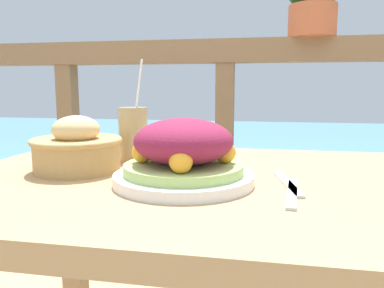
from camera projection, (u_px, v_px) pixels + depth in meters
patio_table at (187, 231)px, 0.78m from camera, size 0.97×0.72×0.75m
railing_fence at (225, 130)px, 1.51m from camera, size 2.80×0.08×1.11m
sea_backdrop at (247, 156)px, 4.02m from camera, size 12.00×4.00×0.39m
salad_plate at (184, 156)px, 0.69m from camera, size 0.26×0.26×0.12m
drink_glass at (133, 133)px, 0.92m from camera, size 0.07×0.07×0.24m
bread_basket at (78, 148)px, 0.80m from camera, size 0.19×0.19×0.12m
fork at (292, 193)px, 0.63m from camera, size 0.03×0.18×0.00m
knife at (287, 183)px, 0.69m from camera, size 0.05×0.18×0.00m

